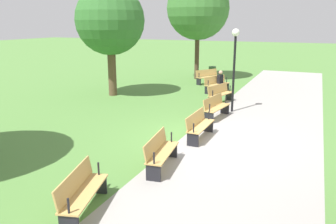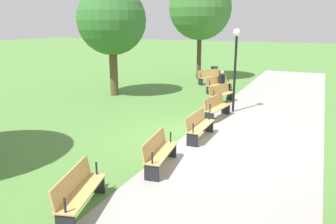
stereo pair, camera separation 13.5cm
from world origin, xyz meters
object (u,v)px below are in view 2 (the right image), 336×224
bench_6 (79,191)px  trash_bin (214,73)px  bench_5 (159,151)px  bench_1 (218,84)px  lamp_post (236,54)px  bench_0 (210,76)px  person_seated (223,81)px  bench_4 (199,125)px  tree_1 (200,8)px  bench_3 (217,107)px  bench_2 (221,94)px  tree_0 (112,21)px

bench_6 → trash_bin: same height
bench_5 → bench_1: bearing=179.9°
lamp_post → bench_0: bearing=-154.0°
bench_1 → lamp_post: 4.73m
lamp_post → person_seated: bearing=-158.6°
lamp_post → bench_4: bearing=-2.7°
tree_1 → trash_bin: 4.37m
bench_5 → lamp_post: size_ratio=0.50×
bench_3 → bench_4: (2.69, 0.18, 0.00)m
bench_2 → bench_3: same height
bench_4 → lamp_post: (-3.99, 0.19, 2.04)m
bench_1 → trash_bin: bearing=-136.8°
bench_6 → tree_0: (-10.13, -5.75, 3.41)m
bench_2 → lamp_post: 2.60m
bench_2 → lamp_post: bearing=50.3°
bench_2 → tree_1: size_ratio=0.27×
person_seated → tree_0: size_ratio=0.21×
bench_2 → bench_5: same height
tree_0 → tree_1: 7.37m
bench_1 → bench_3: bearing=39.2°
bench_1 → bench_4: 8.02m
bench_3 → person_seated: bearing=-159.4°
bench_0 → lamp_post: 7.25m
trash_bin → lamp_post: bearing=22.4°
bench_2 → bench_3: 2.69m
bench_2 → tree_0: tree_0 is taller
bench_0 → bench_5: same height
bench_5 → bench_2: bearing=176.0°
tree_1 → person_seated: bearing=36.5°
bench_0 → bench_6: 15.71m
bench_5 → bench_6: size_ratio=0.99×
bench_4 → bench_6: same height
bench_6 → trash_bin: bearing=172.0°
tree_0 → trash_bin: (-7.09, 3.41, -3.43)m
bench_1 → bench_6: 13.21m
bench_2 → bench_6: same height
trash_bin → tree_0: bearing=-25.7°
tree_0 → trash_bin: tree_0 is taller
tree_1 → bench_4: bearing=19.4°
bench_0 → tree_1: tree_1 is taller
bench_4 → person_seated: size_ratio=1.44×
bench_5 → trash_bin: 14.87m
bench_3 → bench_4: 2.69m
bench_3 → tree_1: (-9.07, -3.96, 4.21)m
tree_1 → lamp_post: tree_1 is taller
bench_0 → tree_0: bearing=-2.2°
bench_2 → trash_bin: same height
bench_3 → bench_5: 5.37m
bench_1 → bench_5: bearing=31.4°
bench_3 → bench_5: bearing=7.9°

